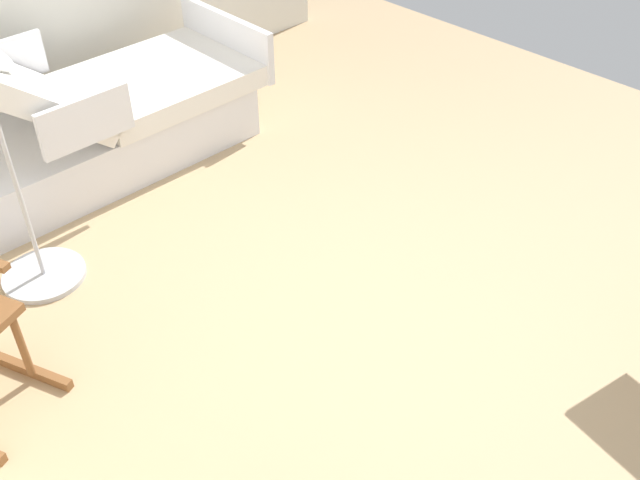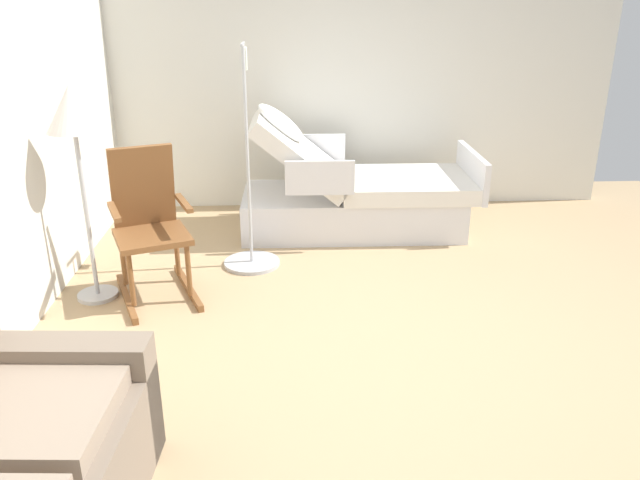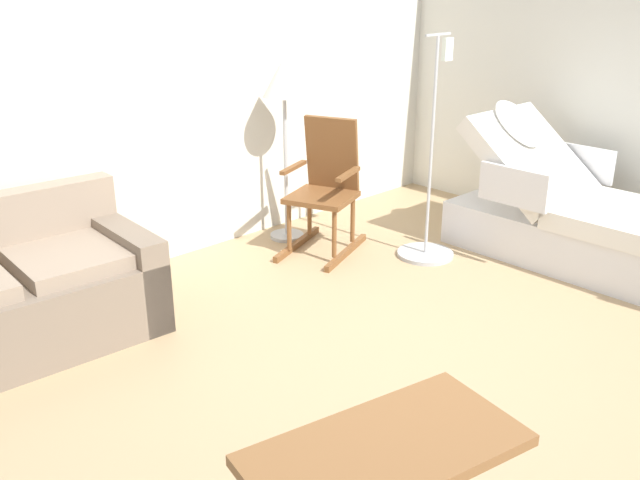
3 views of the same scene
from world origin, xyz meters
name	(u,v)px [view 2 (image 2 of 3)]	position (x,y,z in m)	size (l,w,h in m)	color
ground_plane	(401,334)	(0.00, 0.00, 0.00)	(6.65, 6.65, 0.00)	tan
side_wall	(360,67)	(2.71, 0.00, 1.35)	(0.10, 4.91, 2.70)	silver
hospital_bed	(353,196)	(1.91, 0.12, 0.32)	(1.05, 2.07, 1.18)	silver
rocking_chair	(149,226)	(0.69, 1.67, 0.50)	(0.88, 0.72, 1.05)	brown
floor_lamp	(74,124)	(0.63, 2.06, 1.23)	(0.34, 0.34, 1.48)	#B2B5BA
iv_pole	(251,235)	(1.15, 1.00, 0.25)	(0.44, 0.44, 1.69)	#B2B5BA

